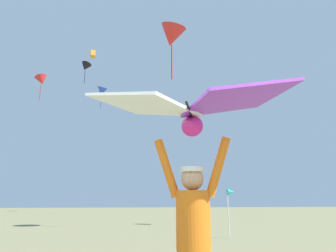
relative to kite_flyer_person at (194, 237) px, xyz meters
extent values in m
cylinder|color=orange|center=(0.00, 0.00, 0.16)|extent=(0.43, 0.43, 0.56)
sphere|color=tan|center=(0.00, 0.00, 0.56)|extent=(0.23, 0.23, 0.23)
cylinder|color=white|center=(0.00, 0.00, 0.65)|extent=(0.31, 0.31, 0.05)
cylinder|color=orange|center=(0.25, -0.09, 0.68)|extent=(0.29, 0.18, 0.62)
cylinder|color=orange|center=(-0.25, 0.09, 0.68)|extent=(0.29, 0.18, 0.62)
cylinder|color=black|center=(0.00, 0.00, 1.24)|extent=(0.30, 0.79, 0.02)
cube|color=purple|center=(0.42, -0.28, 1.35)|extent=(1.04, 0.91, 0.23)
cube|color=white|center=(-0.50, 0.05, 1.35)|extent=(1.27, 1.27, 0.23)
cone|color=#DB2393|center=(0.00, 0.00, 1.14)|extent=(0.29, 0.27, 0.24)
cone|color=black|center=(-6.17, 33.45, 17.82)|extent=(1.89, 1.77, 1.37)
cylinder|color=black|center=(-6.17, 33.45, 16.37)|extent=(0.06, 0.06, 1.89)
cone|color=red|center=(1.52, 9.92, 8.56)|extent=(1.96, 2.03, 1.59)
cylinder|color=maroon|center=(1.52, 9.92, 7.11)|extent=(0.06, 0.06, 1.89)
cube|color=green|center=(5.78, 11.08, 6.11)|extent=(0.92, 0.84, 0.97)
cone|color=red|center=(-8.98, 24.93, 11.93)|extent=(1.75, 1.58, 1.38)
cylinder|color=maroon|center=(-8.98, 24.93, 10.69)|extent=(0.05, 0.05, 1.62)
cone|color=blue|center=(-3.78, 32.69, 14.17)|extent=(1.67, 1.65, 1.56)
cylinder|color=#203595|center=(-3.78, 32.69, 12.75)|extent=(0.06, 0.06, 1.85)
cube|color=orange|center=(-4.91, 30.25, 18.10)|extent=(0.70, 0.87, 1.01)
cylinder|color=silver|center=(3.15, 7.45, -0.07)|extent=(0.04, 0.04, 1.73)
cone|color=#19B2AD|center=(3.29, 7.45, 0.67)|extent=(0.28, 0.24, 0.24)
camera|label=1|loc=(-0.71, -2.88, 0.34)|focal=30.50mm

